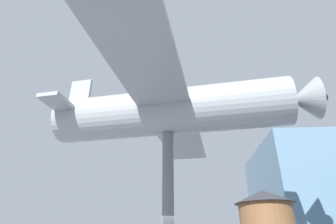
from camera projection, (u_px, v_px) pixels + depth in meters
name	position (u px, v px, depth m)	size (l,w,h in m)	color
support_pylon_central	(168.00, 203.00, 10.42)	(0.49, 0.49, 5.97)	slate
suspended_airplane	(173.00, 111.00, 12.17)	(15.33, 12.29, 3.40)	#93999E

